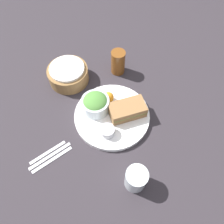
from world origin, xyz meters
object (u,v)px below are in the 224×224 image
Objects in this scene: dressing_cup at (107,131)px; fork at (52,160)px; knife at (50,156)px; water_glass at (136,179)px; plate at (112,116)px; sandwich at (127,110)px; spoon at (48,152)px; salad_bowl at (95,103)px; drink_glass at (118,62)px; bread_basket at (68,74)px.

dressing_cup is 0.24m from fork.
water_glass is (0.24, -0.23, 0.05)m from knife.
water_glass is at bearing -99.66° from plate.
knife is at bearing -175.43° from sandwich.
sandwich is 2.71× the size of dressing_cup.
knife is at bearing 90.00° from spoon.
salad_bowl is 2.00× the size of dressing_cup.
drink_glass is 0.78× the size of spoon.
sandwich is at bearing -108.64° from drink_glass.
plate is 5.47× the size of dressing_cup.
spoon is 1.53× the size of water_glass.
sandwich is at bearing -21.51° from plate.
plate is at bearing -50.36° from salad_bowl.
salad_bowl reaches higher than spoon.
drink_glass is 0.51m from spoon.
knife is (-0.29, -0.05, -0.01)m from plate.
sandwich is 0.88× the size of knife.
fork is at bearing 90.00° from knife.
fork is at bearing 90.00° from spoon.
water_glass is (-0.05, -0.28, 0.04)m from plate.
fork is 1.70× the size of water_glass.
fork and knife have the same top height.
plate is 0.09m from salad_bowl.
bread_basket is (-0.23, 0.05, -0.02)m from drink_glass.
plate reaches higher than fork.
bread_basket is at bearing 167.18° from drink_glass.
fork is 0.04m from spoon.
sandwich is 1.35× the size of salad_bowl.
plate is 2.02× the size of sandwich.
salad_bowl reaches higher than plate.
salad_bowl is at bearing -165.94° from knife.
sandwich reaches higher than dressing_cup.
plate is 1.87× the size of fork.
plate reaches higher than knife.
bread_basket is 0.37m from spoon.
dressing_cup is at bearing -84.07° from bread_basket.
bread_basket is at bearing -131.79° from knife.
plate is 0.07m from sandwich.
dressing_cup is at bearing -157.86° from sandwich.
sandwich is 0.26m from drink_glass.
sandwich is 1.57× the size of water_glass.
bread_basket is (-0.04, 0.22, -0.02)m from salad_bowl.
dressing_cup reaches higher than plate.
bread_basket is 0.56m from water_glass.
dressing_cup is 0.25m from spoon.
dressing_cup is at bearing -123.95° from drink_glass.
bread_basket is at bearing 101.07° from salad_bowl.
sandwich is 0.13m from salad_bowl.
bread_basket is at bearing 108.21° from plate.
water_glass reaches higher than salad_bowl.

